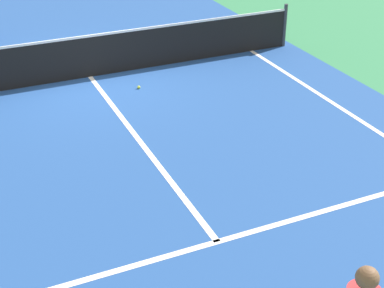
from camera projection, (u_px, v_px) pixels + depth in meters
ground_plane at (90, 77)px, 12.94m from camera, size 60.00×60.00×0.00m
court_surface_inbounds at (90, 77)px, 12.94m from camera, size 10.62×24.40×0.00m
line_service_near at (217, 242)px, 7.83m from camera, size 8.22×0.10×0.01m
line_center_service at (138, 139)px, 10.38m from camera, size 0.10×6.40×0.01m
net at (88, 56)px, 12.70m from camera, size 10.16×0.09×1.07m
tennis_ball_near_net at (139, 87)px, 12.35m from camera, size 0.07×0.07×0.07m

